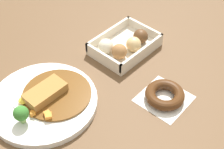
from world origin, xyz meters
The scene contains 4 objects.
ground_plane centered at (0.00, 0.00, 0.00)m, with size 1.60×1.60×0.00m, color brown.
curry_plate centered at (-0.15, 0.03, 0.01)m, with size 0.28×0.28×0.07m.
donut_box centered at (0.16, 0.02, 0.02)m, with size 0.20×0.15×0.06m.
chocolate_ring_donut centered at (0.08, -0.19, 0.02)m, with size 0.13×0.13×0.03m.
Camera 1 is at (-0.44, -0.48, 0.66)m, focal length 51.97 mm.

